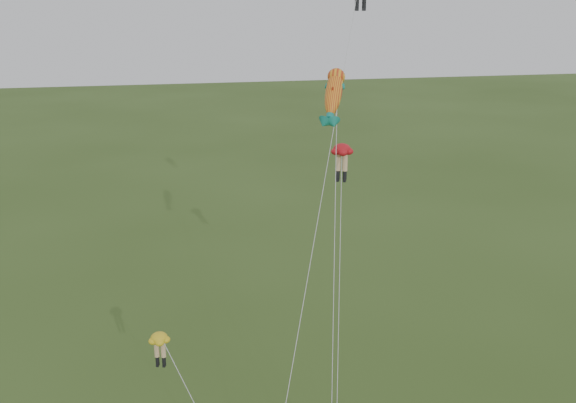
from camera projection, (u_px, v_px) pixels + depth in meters
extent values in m
cylinder|color=black|center=(357.00, 3.00, 35.00)|extent=(0.23, 0.23, 0.50)
cube|color=black|center=(357.00, 9.00, 35.10)|extent=(0.19, 0.30, 0.15)
cylinder|color=black|center=(364.00, 3.00, 35.05)|extent=(0.23, 0.23, 0.50)
cube|color=black|center=(364.00, 9.00, 35.15)|extent=(0.19, 0.30, 0.15)
cylinder|color=silver|center=(318.00, 219.00, 31.21)|extent=(7.82, 13.19, 23.65)
ellipsoid|color=#B51219|center=(342.00, 149.00, 34.61)|extent=(1.67, 1.67, 0.62)
cylinder|color=#E2B785|center=(338.00, 162.00, 34.88)|extent=(0.28, 0.28, 0.95)
cylinder|color=black|center=(338.00, 175.00, 35.10)|extent=(0.22, 0.22, 0.48)
cube|color=black|center=(338.00, 180.00, 35.19)|extent=(0.26, 0.32, 0.14)
cylinder|color=#E2B785|center=(345.00, 162.00, 34.79)|extent=(0.28, 0.28, 0.95)
cylinder|color=black|center=(345.00, 175.00, 35.01)|extent=(0.22, 0.22, 0.48)
cube|color=black|center=(345.00, 181.00, 35.10)|extent=(0.26, 0.32, 0.14)
cylinder|color=silver|center=(339.00, 305.00, 32.40)|extent=(2.51, 8.87, 14.61)
ellipsoid|color=yellow|center=(159.00, 338.00, 28.26)|extent=(1.21, 1.21, 0.49)
cylinder|color=#E2B785|center=(157.00, 349.00, 28.45)|extent=(0.22, 0.22, 0.75)
cylinder|color=black|center=(157.00, 360.00, 28.62)|extent=(0.17, 0.17, 0.37)
cube|color=black|center=(158.00, 365.00, 28.70)|extent=(0.18, 0.24, 0.11)
cylinder|color=#E2B785|center=(163.00, 349.00, 28.43)|extent=(0.22, 0.22, 0.75)
cylinder|color=black|center=(164.00, 360.00, 28.60)|extent=(0.17, 0.17, 0.37)
cube|color=black|center=(164.00, 365.00, 28.67)|extent=(0.18, 0.24, 0.11)
ellipsoid|color=orange|center=(334.00, 92.00, 30.43)|extent=(1.90, 2.77, 2.59)
sphere|color=orange|center=(334.00, 92.00, 30.43)|extent=(1.34, 1.53, 1.27)
cone|color=#137B6B|center=(334.00, 92.00, 30.43)|extent=(1.13, 1.38, 1.20)
cone|color=#137B6B|center=(334.00, 92.00, 30.43)|extent=(1.13, 1.38, 1.20)
cone|color=#137B6B|center=(334.00, 92.00, 30.43)|extent=(0.64, 0.78, 0.67)
cone|color=#137B6B|center=(334.00, 92.00, 30.43)|extent=(0.64, 0.78, 0.67)
cone|color=#B12C12|center=(334.00, 92.00, 30.43)|extent=(0.67, 0.79, 0.67)
cylinder|color=silver|center=(332.00, 296.00, 29.68)|extent=(1.77, 7.15, 17.85)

